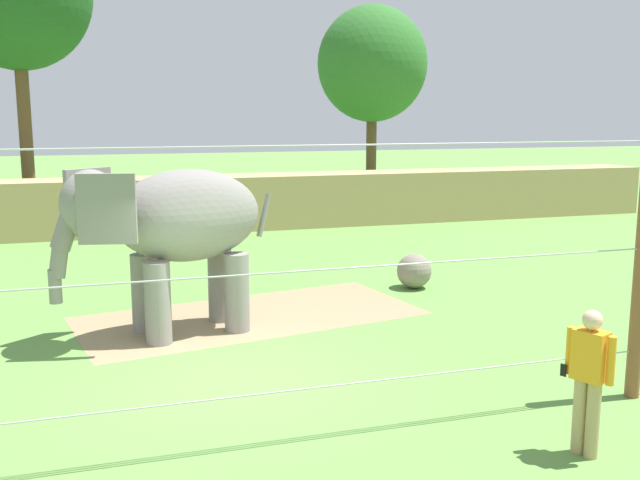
% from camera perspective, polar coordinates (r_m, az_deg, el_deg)
% --- Properties ---
extents(ground_plane, '(120.00, 120.00, 0.00)m').
position_cam_1_polar(ground_plane, '(10.75, -7.11, -10.68)').
color(ground_plane, '#609342').
extents(dirt_patch, '(6.72, 4.03, 0.01)m').
position_cam_1_polar(dirt_patch, '(13.81, -5.48, -5.94)').
color(dirt_patch, '#937F5B').
rests_on(dirt_patch, ground).
extents(embankment_wall, '(36.00, 1.80, 1.75)m').
position_cam_1_polar(embankment_wall, '(23.79, -13.04, 2.69)').
color(embankment_wall, tan).
rests_on(embankment_wall, ground).
extents(elephant, '(3.84, 2.01, 2.90)m').
position_cam_1_polar(elephant, '(12.50, -11.59, 1.21)').
color(elephant, gray).
rests_on(elephant, ground).
extents(enrichment_ball, '(0.76, 0.76, 0.76)m').
position_cam_1_polar(enrichment_ball, '(15.95, 7.40, -2.43)').
color(enrichment_ball, gray).
rests_on(enrichment_ball, ground).
extents(cable_fence, '(11.11, 0.19, 3.56)m').
position_cam_1_polar(cable_fence, '(8.05, -4.44, -4.30)').
color(cable_fence, brown).
rests_on(cable_fence, ground).
extents(zookeeper, '(0.38, 0.56, 1.67)m').
position_cam_1_polar(zookeeper, '(8.62, 20.34, -9.97)').
color(zookeeper, tan).
rests_on(zookeeper, ground).
extents(tree_far_left, '(4.62, 4.62, 8.24)m').
position_cam_1_polar(tree_far_left, '(31.50, 4.12, 13.58)').
color(tree_far_left, brown).
rests_on(tree_far_left, ground).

